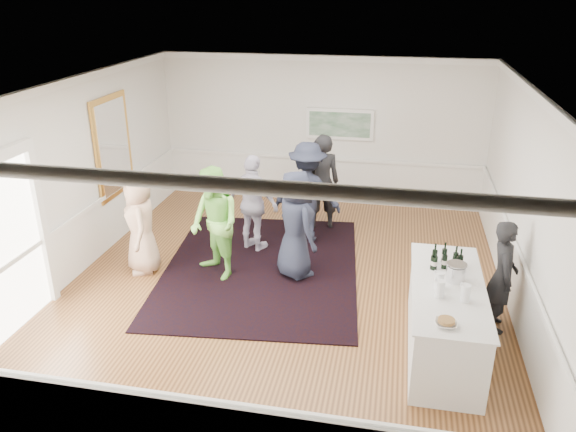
% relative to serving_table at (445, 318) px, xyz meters
% --- Properties ---
extents(floor, '(8.00, 8.00, 0.00)m').
position_rel_serving_table_xyz_m(floor, '(-2.42, 1.27, -0.50)').
color(floor, '#905C2F').
rests_on(floor, ground).
extents(ceiling, '(7.00, 8.00, 0.02)m').
position_rel_serving_table_xyz_m(ceiling, '(-2.42, 1.27, 2.70)').
color(ceiling, white).
rests_on(ceiling, wall_back).
extents(wall_left, '(0.02, 8.00, 3.20)m').
position_rel_serving_table_xyz_m(wall_left, '(-5.92, 1.27, 1.10)').
color(wall_left, white).
rests_on(wall_left, floor).
extents(wall_right, '(0.02, 8.00, 3.20)m').
position_rel_serving_table_xyz_m(wall_right, '(1.08, 1.27, 1.10)').
color(wall_right, white).
rests_on(wall_right, floor).
extents(wall_back, '(7.00, 0.02, 3.20)m').
position_rel_serving_table_xyz_m(wall_back, '(-2.42, 5.27, 1.10)').
color(wall_back, white).
rests_on(wall_back, floor).
extents(wall_front, '(7.00, 0.02, 3.20)m').
position_rel_serving_table_xyz_m(wall_front, '(-2.42, -2.73, 1.10)').
color(wall_front, white).
rests_on(wall_front, floor).
extents(wainscoting, '(7.00, 8.00, 1.00)m').
position_rel_serving_table_xyz_m(wainscoting, '(-2.42, 1.27, 0.00)').
color(wainscoting, white).
rests_on(wainscoting, floor).
extents(mirror, '(0.05, 1.25, 1.85)m').
position_rel_serving_table_xyz_m(mirror, '(-5.87, 2.57, 1.30)').
color(mirror, gold).
rests_on(mirror, wall_left).
extents(doorway, '(0.10, 1.78, 2.56)m').
position_rel_serving_table_xyz_m(doorway, '(-5.86, -0.63, 0.92)').
color(doorway, white).
rests_on(doorway, wall_left).
extents(landscape_painting, '(1.44, 0.06, 0.66)m').
position_rel_serving_table_xyz_m(landscape_painting, '(-2.02, 5.22, 1.28)').
color(landscape_painting, white).
rests_on(landscape_painting, wall_back).
extents(area_rug, '(3.67, 4.58, 0.02)m').
position_rel_serving_table_xyz_m(area_rug, '(-2.93, 1.80, -0.49)').
color(area_rug, black).
rests_on(area_rug, floor).
extents(serving_table, '(0.92, 2.43, 0.98)m').
position_rel_serving_table_xyz_m(serving_table, '(0.00, 0.00, 0.00)').
color(serving_table, silver).
rests_on(serving_table, floor).
extents(bartender, '(0.40, 0.60, 1.63)m').
position_rel_serving_table_xyz_m(bartender, '(0.78, 0.73, 0.32)').
color(bartender, black).
rests_on(bartender, floor).
extents(guest_tan, '(0.88, 1.01, 1.73)m').
position_rel_serving_table_xyz_m(guest_tan, '(-4.87, 1.36, 0.37)').
color(guest_tan, tan).
rests_on(guest_tan, floor).
extents(guest_green, '(1.16, 1.14, 1.89)m').
position_rel_serving_table_xyz_m(guest_green, '(-3.59, 1.41, 0.45)').
color(guest_green, '#83D655').
rests_on(guest_green, floor).
extents(guest_lilac, '(1.14, 0.82, 1.79)m').
position_rel_serving_table_xyz_m(guest_lilac, '(-3.23, 2.53, 0.40)').
color(guest_lilac, silver).
rests_on(guest_lilac, floor).
extents(guest_dark_a, '(1.28, 0.78, 1.93)m').
position_rel_serving_table_xyz_m(guest_dark_a, '(-2.35, 3.09, 0.47)').
color(guest_dark_a, '#1D2131').
rests_on(guest_dark_a, floor).
extents(guest_dark_b, '(0.80, 0.64, 1.92)m').
position_rel_serving_table_xyz_m(guest_dark_b, '(-2.17, 3.75, 0.47)').
color(guest_dark_b, black).
rests_on(guest_dark_b, floor).
extents(guest_navy, '(1.03, 1.06, 1.83)m').
position_rel_serving_table_xyz_m(guest_navy, '(-2.31, 1.69, 0.42)').
color(guest_navy, '#1D2131').
rests_on(guest_navy, floor).
extents(wine_bottles, '(0.43, 0.33, 0.31)m').
position_rel_serving_table_xyz_m(wine_bottles, '(-0.03, 0.51, 0.64)').
color(wine_bottles, black).
rests_on(wine_bottles, serving_table).
extents(juice_pitchers, '(0.42, 0.37, 0.24)m').
position_rel_serving_table_xyz_m(juice_pitchers, '(-0.04, -0.26, 0.61)').
color(juice_pitchers, '#74A73B').
rests_on(juice_pitchers, serving_table).
extents(ice_bucket, '(0.26, 0.26, 0.25)m').
position_rel_serving_table_xyz_m(ice_bucket, '(0.09, 0.15, 0.60)').
color(ice_bucket, silver).
rests_on(ice_bucket, serving_table).
extents(nut_bowl, '(0.26, 0.26, 0.08)m').
position_rel_serving_table_xyz_m(nut_bowl, '(-0.09, -0.94, 0.53)').
color(nut_bowl, white).
rests_on(nut_bowl, serving_table).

